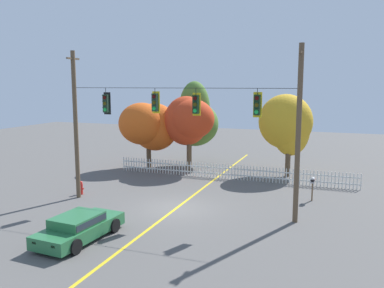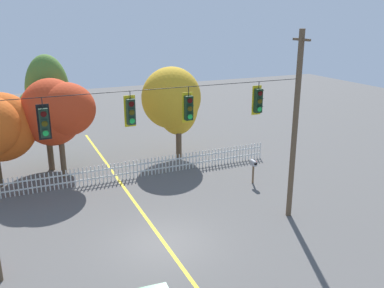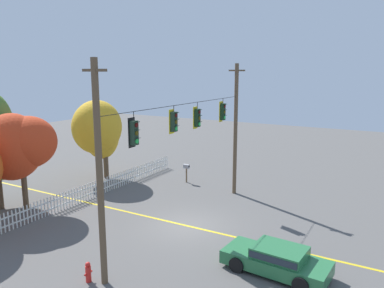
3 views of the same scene
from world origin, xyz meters
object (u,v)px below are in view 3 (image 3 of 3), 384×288
traffic_signal_southbound_primary (223,112)px  autumn_maple_far_west (99,129)px  autumn_oak_far_east (19,145)px  roadside_mailbox (186,168)px  traffic_signal_northbound_secondary (197,118)px  parked_car (277,259)px  fire_hydrant (88,272)px  traffic_signal_northbound_primary (174,122)px  traffic_signal_eastbound_side (134,133)px

traffic_signal_southbound_primary → autumn_maple_far_west: size_ratio=0.24×
traffic_signal_southbound_primary → autumn_oak_far_east: traffic_signal_southbound_primary is taller
roadside_mailbox → traffic_signal_northbound_secondary: bearing=-144.7°
roadside_mailbox → parked_car: bearing=-133.3°
parked_car → fire_hydrant: size_ratio=5.30×
autumn_oak_far_east → autumn_maple_far_west: bearing=6.9°
traffic_signal_northbound_primary → roadside_mailbox: traffic_signal_northbound_primary is taller
traffic_signal_northbound_primary → parked_car: bearing=-100.7°
traffic_signal_northbound_secondary → traffic_signal_southbound_primary: (3.19, 0.00, 0.03)m
traffic_signal_eastbound_side → traffic_signal_northbound_secondary: 5.37m
autumn_maple_far_west → fire_hydrant: 15.26m
parked_car → traffic_signal_southbound_primary: bearing=40.5°
traffic_signal_eastbound_side → parked_car: (1.98, -5.61, -5.06)m
autumn_oak_far_east → roadside_mailbox: 11.49m
traffic_signal_eastbound_side → autumn_oak_far_east: traffic_signal_eastbound_side is taller
traffic_signal_northbound_primary → traffic_signal_southbound_primary: same height
traffic_signal_northbound_secondary → traffic_signal_southbound_primary: 3.19m
traffic_signal_northbound_primary → roadside_mailbox: size_ratio=0.98×
traffic_signal_southbound_primary → autumn_oak_far_east: size_ratio=0.25×
traffic_signal_eastbound_side → traffic_signal_northbound_secondary: size_ratio=1.05×
traffic_signal_northbound_secondary → parked_car: traffic_signal_northbound_secondary is taller
traffic_signal_northbound_secondary → roadside_mailbox: bearing=35.3°
traffic_signal_eastbound_side → traffic_signal_southbound_primary: size_ratio=1.05×
traffic_signal_northbound_primary → traffic_signal_northbound_secondary: same height
autumn_oak_far_east → roadside_mailbox: (9.71, -5.46, -2.83)m
autumn_maple_far_west → traffic_signal_northbound_primary: bearing=-119.0°
traffic_signal_northbound_primary → traffic_signal_southbound_primary: bearing=0.0°
traffic_signal_southbound_primary → parked_car: size_ratio=0.32×
autumn_oak_far_east → parked_car: (0.57, -15.14, -3.36)m
traffic_signal_eastbound_side → autumn_oak_far_east: bearing=81.6°
traffic_signal_southbound_primary → fire_hydrant: bearing=176.9°
traffic_signal_eastbound_side → fire_hydrant: (-2.35, 0.60, -5.25)m
traffic_signal_southbound_primary → roadside_mailbox: size_ratio=1.03×
fire_hydrant → roadside_mailbox: (13.47, 3.47, 0.72)m
parked_car → fire_hydrant: bearing=124.9°
traffic_signal_eastbound_side → traffic_signal_northbound_primary: same height
traffic_signal_northbound_primary → roadside_mailbox: 10.16m
traffic_signal_northbound_secondary → parked_car: (-3.39, -5.61, -5.10)m
autumn_maple_far_west → parked_car: autumn_maple_far_west is taller
parked_car → autumn_maple_far_west: bearing=66.9°
traffic_signal_eastbound_side → autumn_oak_far_east: size_ratio=0.26×
roadside_mailbox → traffic_signal_southbound_primary: bearing=-122.2°
traffic_signal_eastbound_side → roadside_mailbox: traffic_signal_eastbound_side is taller
traffic_signal_northbound_secondary → roadside_mailbox: (5.75, 4.07, -4.57)m
traffic_signal_eastbound_side → autumn_maple_far_west: traffic_signal_eastbound_side is taller
traffic_signal_northbound_primary → traffic_signal_northbound_secondary: size_ratio=0.95×
traffic_signal_eastbound_side → roadside_mailbox: size_ratio=1.08×
traffic_signal_northbound_primary → traffic_signal_southbound_primary: (5.51, 0.00, -0.04)m
traffic_signal_eastbound_side → traffic_signal_northbound_primary: 3.05m
traffic_signal_southbound_primary → autumn_maple_far_west: (0.26, 10.42, -1.92)m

